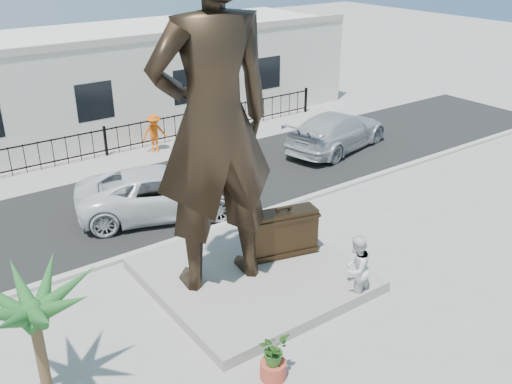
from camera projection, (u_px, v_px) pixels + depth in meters
ground at (301, 299)px, 14.71m from camera, size 100.00×100.00×0.00m
street at (159, 194)px, 20.61m from camera, size 40.00×7.00×0.01m
curb at (210, 230)px, 18.01m from camera, size 40.00×0.25×0.12m
far_sidewalk at (115, 161)px, 23.56m from camera, size 40.00×2.50×0.02m
plinth at (252, 274)px, 15.49m from camera, size 5.20×5.20×0.30m
fence at (106, 142)px, 23.91m from camera, size 22.00×0.10×1.20m
building at (66, 85)px, 26.34m from camera, size 28.00×7.00×4.40m
statue at (213, 123)px, 13.35m from camera, size 3.36×2.46×8.51m
suitcase at (283, 233)px, 15.93m from camera, size 2.00×1.06×1.34m
tourist at (356, 269)px, 14.32m from camera, size 1.05×0.92×1.84m
car_white at (163, 192)px, 18.88m from camera, size 6.20×4.38×1.57m
car_silver at (337, 131)px, 24.62m from camera, size 5.89×3.48×1.60m
worker at (154, 133)px, 24.26m from camera, size 1.15×0.77×1.65m
planter at (273, 370)px, 12.04m from camera, size 0.56×0.56×0.40m
shrub at (273, 349)px, 11.81m from camera, size 0.76×0.71×0.69m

